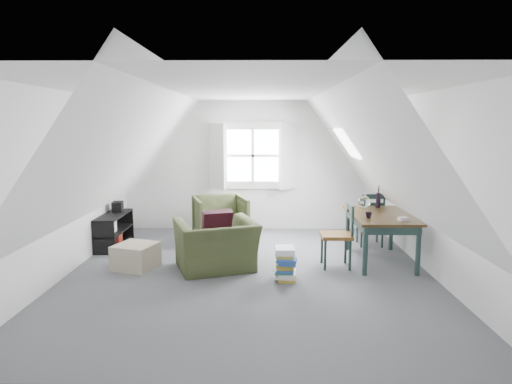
{
  "coord_description": "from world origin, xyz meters",
  "views": [
    {
      "loc": [
        0.17,
        -6.09,
        2.05
      ],
      "look_at": [
        0.09,
        0.6,
        1.05
      ],
      "focal_mm": 32.0,
      "sensor_mm": 36.0,
      "label": 1
    }
  ],
  "objects_px": {
    "dining_chair_far": "(371,218)",
    "armchair_far": "(220,241)",
    "armchair_near": "(216,269)",
    "dining_table": "(380,220)",
    "media_shelf": "(113,232)",
    "magazine_stack": "(285,264)",
    "ottoman": "(136,256)",
    "dining_chair_near": "(339,234)"
  },
  "relations": [
    {
      "from": "armchair_near",
      "to": "dining_chair_far",
      "type": "bearing_deg",
      "value": -171.43
    },
    {
      "from": "ottoman",
      "to": "dining_chair_near",
      "type": "distance_m",
      "value": 2.93
    },
    {
      "from": "armchair_far",
      "to": "ottoman",
      "type": "bearing_deg",
      "value": -142.05
    },
    {
      "from": "armchair_far",
      "to": "magazine_stack",
      "type": "relative_size",
      "value": 2.04
    },
    {
      "from": "dining_table",
      "to": "media_shelf",
      "type": "distance_m",
      "value": 4.36
    },
    {
      "from": "media_shelf",
      "to": "magazine_stack",
      "type": "xyz_separation_m",
      "value": [
        2.81,
        -1.62,
        -0.03
      ]
    },
    {
      "from": "dining_table",
      "to": "dining_chair_near",
      "type": "xyz_separation_m",
      "value": [
        -0.66,
        -0.27,
        -0.15
      ]
    },
    {
      "from": "armchair_near",
      "to": "ottoman",
      "type": "bearing_deg",
      "value": -21.27
    },
    {
      "from": "armchair_far",
      "to": "magazine_stack",
      "type": "bearing_deg",
      "value": -79.75
    },
    {
      "from": "ottoman",
      "to": "magazine_stack",
      "type": "bearing_deg",
      "value": -12.67
    },
    {
      "from": "media_shelf",
      "to": "armchair_far",
      "type": "bearing_deg",
      "value": 10.97
    },
    {
      "from": "dining_chair_far",
      "to": "armchair_far",
      "type": "bearing_deg",
      "value": -9.9
    },
    {
      "from": "armchair_near",
      "to": "dining_table",
      "type": "relative_size",
      "value": 0.74
    },
    {
      "from": "armchair_far",
      "to": "dining_chair_near",
      "type": "xyz_separation_m",
      "value": [
        1.84,
        -1.44,
        0.48
      ]
    },
    {
      "from": "armchair_far",
      "to": "media_shelf",
      "type": "relative_size",
      "value": 0.82
    },
    {
      "from": "armchair_near",
      "to": "dining_chair_near",
      "type": "relative_size",
      "value": 1.17
    },
    {
      "from": "armchair_near",
      "to": "media_shelf",
      "type": "relative_size",
      "value": 1.0
    },
    {
      "from": "ottoman",
      "to": "dining_chair_far",
      "type": "relative_size",
      "value": 0.58
    },
    {
      "from": "ottoman",
      "to": "dining_table",
      "type": "distance_m",
      "value": 3.62
    },
    {
      "from": "dining_table",
      "to": "media_shelf",
      "type": "relative_size",
      "value": 1.34
    },
    {
      "from": "armchair_far",
      "to": "magazine_stack",
      "type": "distance_m",
      "value": 2.28
    },
    {
      "from": "dining_chair_far",
      "to": "media_shelf",
      "type": "height_order",
      "value": "dining_chair_far"
    },
    {
      "from": "armchair_far",
      "to": "magazine_stack",
      "type": "height_order",
      "value": "magazine_stack"
    },
    {
      "from": "armchair_far",
      "to": "ottoman",
      "type": "height_order",
      "value": "armchair_far"
    },
    {
      "from": "ottoman",
      "to": "media_shelf",
      "type": "bearing_deg",
      "value": 121.2
    },
    {
      "from": "armchair_near",
      "to": "dining_chair_near",
      "type": "distance_m",
      "value": 1.83
    },
    {
      "from": "armchair_far",
      "to": "media_shelf",
      "type": "xyz_separation_m",
      "value": [
        -1.77,
        -0.4,
        0.25
      ]
    },
    {
      "from": "dining_chair_near",
      "to": "ottoman",
      "type": "bearing_deg",
      "value": -89.95
    },
    {
      "from": "dining_chair_far",
      "to": "media_shelf",
      "type": "distance_m",
      "value": 4.36
    },
    {
      "from": "dining_chair_near",
      "to": "magazine_stack",
      "type": "distance_m",
      "value": 1.02
    },
    {
      "from": "dining_chair_near",
      "to": "dining_chair_far",
      "type": "bearing_deg",
      "value": 146.11
    },
    {
      "from": "armchair_far",
      "to": "dining_chair_far",
      "type": "bearing_deg",
      "value": -22.68
    },
    {
      "from": "dining_chair_far",
      "to": "dining_chair_near",
      "type": "relative_size",
      "value": 0.99
    },
    {
      "from": "dining_chair_far",
      "to": "ottoman",
      "type": "bearing_deg",
      "value": 15.08
    },
    {
      "from": "dining_table",
      "to": "dining_chair_near",
      "type": "relative_size",
      "value": 1.57
    },
    {
      "from": "armchair_far",
      "to": "ottoman",
      "type": "xyz_separation_m",
      "value": [
        -1.08,
        -1.54,
        0.18
      ]
    },
    {
      "from": "armchair_near",
      "to": "ottoman",
      "type": "height_order",
      "value": "ottoman"
    },
    {
      "from": "dining_chair_far",
      "to": "dining_chair_near",
      "type": "distance_m",
      "value": 1.4
    },
    {
      "from": "armchair_far",
      "to": "dining_chair_far",
      "type": "relative_size",
      "value": 0.97
    },
    {
      "from": "armchair_far",
      "to": "dining_chair_far",
      "type": "height_order",
      "value": "dining_chair_far"
    },
    {
      "from": "ottoman",
      "to": "magazine_stack",
      "type": "height_order",
      "value": "magazine_stack"
    },
    {
      "from": "magazine_stack",
      "to": "dining_chair_far",
      "type": "bearing_deg",
      "value": 49.04
    }
  ]
}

